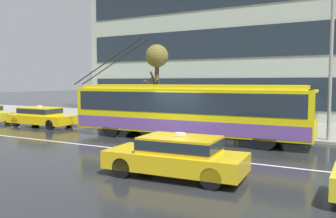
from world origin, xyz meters
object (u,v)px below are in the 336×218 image
taxi_oncoming_near (177,154)px  street_tree_bare (157,60)px  street_lamp (331,52)px  pedestrian_approaching_curb (236,114)px  bus_shelter (204,98)px  trolleybus (187,109)px  taxi_queued_behind_bus (41,116)px  pedestrian_at_shelter (173,102)px

taxi_oncoming_near → street_tree_bare: (-6.36, 9.84, 3.62)m
taxi_oncoming_near → street_lamp: (3.77, 8.76, 3.63)m
taxi_oncoming_near → pedestrian_approaching_curb: 9.66m
bus_shelter → pedestrian_approaching_curb: (2.11, -0.31, -0.86)m
trolleybus → taxi_queued_behind_bus: size_ratio=2.82×
taxi_oncoming_near → pedestrian_at_shelter: size_ratio=2.24×
bus_shelter → taxi_oncoming_near: bearing=-72.5°
pedestrian_at_shelter → pedestrian_approaching_curb: size_ratio=1.20×
trolleybus → street_lamp: (6.47, 2.19, 2.79)m
bus_shelter → pedestrian_approaching_curb: bearing=-8.2°
pedestrian_approaching_curb → taxi_queued_behind_bus: bearing=-166.0°
taxi_oncoming_near → pedestrian_approaching_curb: size_ratio=2.69×
pedestrian_at_shelter → street_lamp: 8.89m
taxi_oncoming_near → bus_shelter: (-3.13, 9.90, 1.27)m
street_lamp → taxi_queued_behind_bus: bearing=-172.6°
taxi_oncoming_near → street_lamp: size_ratio=0.62×
pedestrian_at_shelter → street_tree_bare: (-1.64, 0.87, 2.59)m
pedestrian_approaching_curb → street_lamp: size_ratio=0.23×
trolleybus → pedestrian_at_shelter: size_ratio=6.75×
trolleybus → taxi_queued_behind_bus: 10.57m
taxi_queued_behind_bus → street_lamp: bearing=7.4°
street_tree_bare → street_lamp: bearing=-6.1°
pedestrian_at_shelter → taxi_oncoming_near: bearing=-62.2°
taxi_queued_behind_bus → pedestrian_approaching_curb: size_ratio=2.87×
taxi_queued_behind_bus → street_lamp: (17.01, 2.20, 3.63)m
trolleybus → taxi_queued_behind_bus: (-10.54, -0.01, -0.84)m
pedestrian_at_shelter → pedestrian_approaching_curb: 3.80m
taxi_queued_behind_bus → bus_shelter: bus_shelter is taller
bus_shelter → pedestrian_at_shelter: size_ratio=1.97×
trolleybus → street_tree_bare: (-3.66, 3.28, 2.78)m
pedestrian_approaching_curb → street_lamp: street_lamp is taller
taxi_queued_behind_bus → pedestrian_approaching_curb: 12.60m
trolleybus → taxi_oncoming_near: size_ratio=3.01×
taxi_queued_behind_bus → pedestrian_at_shelter: (8.52, 2.42, 1.03)m
taxi_oncoming_near → street_lamp: street_lamp is taller
pedestrian_at_shelter → street_tree_bare: 3.19m
trolleybus → street_tree_bare: 5.65m
trolleybus → pedestrian_approaching_curb: 3.49m
bus_shelter → pedestrian_approaching_curb: 2.30m
bus_shelter → street_tree_bare: bearing=-179.0°
trolleybus → pedestrian_at_shelter: (-2.02, 2.41, 0.19)m
pedestrian_approaching_curb → street_lamp: bearing=-9.9°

